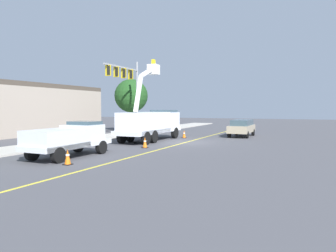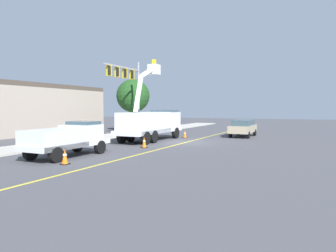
{
  "view_description": "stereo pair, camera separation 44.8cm",
  "coord_description": "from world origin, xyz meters",
  "views": [
    {
      "loc": [
        -24.89,
        -8.49,
        2.92
      ],
      "look_at": [
        -1.02,
        1.25,
        1.4
      ],
      "focal_mm": 33.49,
      "sensor_mm": 36.0,
      "label": 1
    },
    {
      "loc": [
        -24.72,
        -8.91,
        2.92
      ],
      "look_at": [
        -1.02,
        1.25,
        1.4
      ],
      "focal_mm": 33.49,
      "sensor_mm": 36.0,
      "label": 2
    }
  ],
  "objects": [
    {
      "name": "ground",
      "position": [
        0.0,
        0.0,
        0.0
      ],
      "size": [
        120.0,
        120.0,
        0.0
      ],
      "primitive_type": "plane",
      "color": "#47474C"
    },
    {
      "name": "sidewalk_far_side",
      "position": [
        0.42,
        8.64,
        0.06
      ],
      "size": [
        60.1,
        6.52,
        0.12
      ],
      "primitive_type": "cube",
      "rotation": [
        0.0,
        0.0,
        -0.05
      ],
      "color": "#B2ADA3",
      "rests_on": "ground"
    },
    {
      "name": "lane_centre_stripe",
      "position": [
        0.0,
        0.0,
        0.0
      ],
      "size": [
        49.95,
        2.6,
        0.01
      ],
      "primitive_type": "cube",
      "rotation": [
        0.0,
        0.0,
        -0.05
      ],
      "color": "yellow",
      "rests_on": "ground"
    },
    {
      "name": "utility_bucket_truck",
      "position": [
        0.17,
        3.37,
        1.62
      ],
      "size": [
        8.31,
        2.91,
        7.28
      ],
      "color": "white",
      "rests_on": "ground"
    },
    {
      "name": "service_pickup_truck",
      "position": [
        -10.13,
        3.87,
        1.12
      ],
      "size": [
        5.7,
        2.41,
        2.06
      ],
      "color": "silver",
      "rests_on": "ground"
    },
    {
      "name": "passing_minivan",
      "position": [
        7.11,
        -3.48,
        0.97
      ],
      "size": [
        4.89,
        2.14,
        1.69
      ],
      "color": "tan",
      "rests_on": "ground"
    },
    {
      "name": "traffic_cone_leading",
      "position": [
        -12.16,
        2.24,
        0.4
      ],
      "size": [
        0.4,
        0.4,
        0.81
      ],
      "color": "black",
      "rests_on": "ground"
    },
    {
      "name": "traffic_cone_mid_front",
      "position": [
        -4.63,
        1.59,
        0.39
      ],
      "size": [
        0.4,
        0.4,
        0.8
      ],
      "color": "black",
      "rests_on": "ground"
    },
    {
      "name": "traffic_cone_mid_rear",
      "position": [
        3.44,
        1.4,
        0.37
      ],
      "size": [
        0.4,
        0.4,
        0.74
      ],
      "color": "black",
      "rests_on": "ground"
    },
    {
      "name": "traffic_signal_mast",
      "position": [
        3.23,
        7.48,
        5.52
      ],
      "size": [
        5.99,
        0.76,
        7.8
      ],
      "color": "gray",
      "rests_on": "ground"
    },
    {
      "name": "commercial_building_backdrop",
      "position": [
        -1.65,
        20.02,
        2.76
      ],
      "size": [
        24.83,
        8.94,
        5.52
      ],
      "color": "#A89989",
      "rests_on": "ground"
    },
    {
      "name": "street_tree_right",
      "position": [
        8.65,
        10.02,
        4.34
      ],
      "size": [
        4.03,
        4.03,
        6.36
      ],
      "color": "brown",
      "rests_on": "ground"
    }
  ]
}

